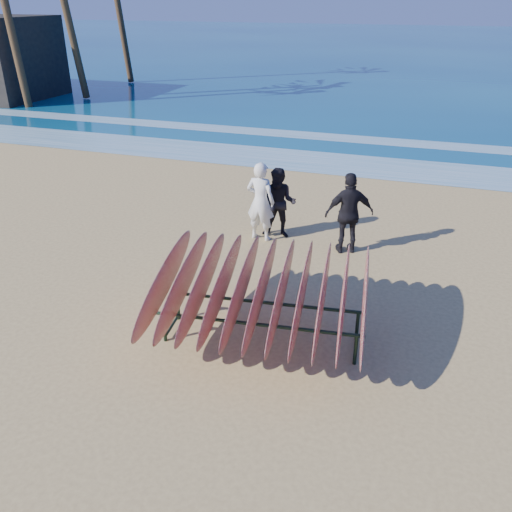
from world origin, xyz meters
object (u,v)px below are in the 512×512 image
object	(u,v)px
surfboard_rack	(261,291)
person_dark_b	(349,214)
person_dark_a	(279,203)
person_white	(261,202)

from	to	relation	value
surfboard_rack	person_dark_b	distance (m)	3.78
surfboard_rack	person_dark_b	world-z (taller)	person_dark_b
person_dark_a	person_dark_b	world-z (taller)	person_dark_b
person_white	person_dark_b	world-z (taller)	person_white
person_white	person_dark_b	size ratio (longest dim) A/B	1.02
person_white	person_dark_a	distance (m)	0.45
person_white	person_dark_b	xyz separation A→B (m)	(1.95, -0.06, -0.01)
person_dark_a	person_dark_b	bearing A→B (deg)	-16.71
person_dark_b	surfboard_rack	bearing A→B (deg)	55.91
surfboard_rack	person_dark_a	distance (m)	4.14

